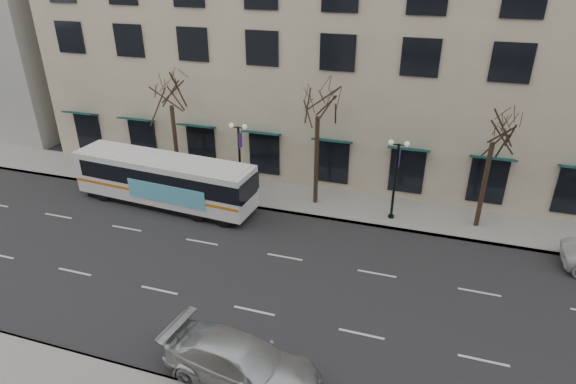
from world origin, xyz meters
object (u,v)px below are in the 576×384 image
at_px(city_bus, 165,180).
at_px(silver_car, 242,363).
at_px(tree_far_mid, 318,101).
at_px(tree_far_right, 496,126).
at_px(tree_far_left, 170,92).
at_px(lamp_post_left, 240,157).
at_px(lamp_post_right, 395,176).

bearing_deg(city_bus, silver_car, -45.13).
bearing_deg(tree_far_mid, tree_far_right, -0.00).
xyz_separation_m(tree_far_left, lamp_post_left, (5.01, -0.60, -3.75)).
bearing_deg(tree_far_left, tree_far_mid, 0.00).
bearing_deg(lamp_post_left, tree_far_right, 2.29).
bearing_deg(lamp_post_right, lamp_post_left, 180.00).
bearing_deg(silver_car, lamp_post_left, 30.24).
distance_m(lamp_post_left, silver_car, 15.75).
xyz_separation_m(tree_far_left, tree_far_right, (20.00, 0.00, -0.28)).
bearing_deg(tree_far_mid, silver_car, -85.97).
bearing_deg(lamp_post_right, tree_far_left, 177.71).
relative_size(tree_far_left, lamp_post_left, 1.60).
xyz_separation_m(tree_far_right, city_bus, (-19.19, -3.01, -4.62)).
distance_m(lamp_post_left, lamp_post_right, 10.00).
xyz_separation_m(tree_far_right, lamp_post_left, (-14.99, -0.60, -3.48)).
relative_size(tree_far_mid, lamp_post_right, 1.64).
relative_size(tree_far_mid, lamp_post_left, 1.64).
xyz_separation_m(tree_far_left, city_bus, (0.81, -3.01, -4.90)).
relative_size(tree_far_left, city_bus, 0.68).
relative_size(tree_far_right, lamp_post_left, 1.55).
relative_size(lamp_post_left, city_bus, 0.42).
height_order(tree_far_right, silver_car, tree_far_right).
xyz_separation_m(lamp_post_left, lamp_post_right, (10.00, 0.00, 0.00)).
height_order(tree_far_right, lamp_post_left, tree_far_right).
xyz_separation_m(lamp_post_right, city_bus, (-14.20, -2.41, -1.14)).
relative_size(tree_far_left, tree_far_right, 1.03).
height_order(tree_far_mid, silver_car, tree_far_mid).
distance_m(lamp_post_right, silver_car, 15.07).
distance_m(tree_far_mid, silver_car, 16.19).
height_order(tree_far_mid, lamp_post_left, tree_far_mid).
distance_m(tree_far_right, silver_car, 18.31).
bearing_deg(city_bus, lamp_post_right, 13.97).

